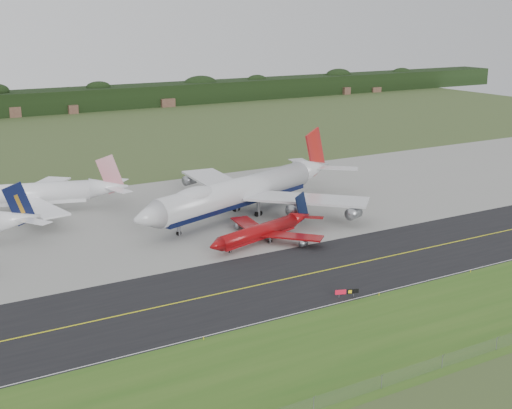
% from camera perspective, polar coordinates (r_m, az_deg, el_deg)
% --- Properties ---
extents(ground, '(600.00, 600.00, 0.00)m').
position_cam_1_polar(ground, '(152.93, 3.47, -5.10)').
color(ground, '#3E4B23').
rests_on(ground, ground).
extents(grass_verge, '(400.00, 30.00, 0.01)m').
position_cam_1_polar(grass_verge, '(127.72, 12.41, -9.66)').
color(grass_verge, '#2F5C1B').
rests_on(grass_verge, ground).
extents(taxiway, '(400.00, 32.00, 0.02)m').
position_cam_1_polar(taxiway, '(149.85, 4.33, -5.54)').
color(taxiway, black).
rests_on(taxiway, ground).
extents(apron, '(400.00, 78.00, 0.01)m').
position_cam_1_polar(apron, '(195.14, -4.93, -0.63)').
color(apron, gray).
rests_on(apron, ground).
extents(taxiway_centreline, '(400.00, 0.40, 0.00)m').
position_cam_1_polar(taxiway_centreline, '(149.84, 4.33, -5.54)').
color(taxiway_centreline, yellow).
rests_on(taxiway_centreline, taxiway).
extents(taxiway_edge_line, '(400.00, 0.25, 0.00)m').
position_cam_1_polar(taxiway_edge_line, '(138.35, 8.03, -7.45)').
color(taxiway_edge_line, silver).
rests_on(taxiway_edge_line, taxiway).
extents(perimeter_fence, '(320.00, 0.10, 320.00)m').
position_cam_1_polar(perimeter_fence, '(119.14, 16.76, -11.27)').
color(perimeter_fence, slate).
rests_on(perimeter_fence, ground).
extents(horizon_treeline, '(700.00, 25.00, 12.00)m').
position_cam_1_polar(horizon_treeline, '(403.37, -19.01, 7.55)').
color(horizon_treeline, black).
rests_on(horizon_treeline, ground).
extents(jet_ba_747, '(75.98, 61.18, 19.73)m').
position_cam_1_polar(jet_ba_747, '(190.47, -1.04, 1.12)').
color(jet_ba_747, silver).
rests_on(jet_ba_747, ground).
extents(jet_red_737, '(34.35, 27.33, 9.46)m').
position_cam_1_polar(jet_red_737, '(169.44, 0.63, -2.10)').
color(jet_red_737, maroon).
rests_on(jet_red_737, ground).
extents(jet_star_tail, '(55.70, 45.51, 14.94)m').
position_cam_1_polar(jet_star_tail, '(203.27, -18.06, 0.75)').
color(jet_star_tail, white).
rests_on(jet_star_tail, ground).
extents(taxiway_sign, '(4.47, 1.73, 1.56)m').
position_cam_1_polar(taxiway_sign, '(138.32, 7.28, -6.94)').
color(taxiway_sign, slate).
rests_on(taxiway_sign, ground).
extents(edge_marker_left, '(0.16, 0.16, 0.50)m').
position_cam_1_polar(edge_marker_left, '(121.10, -4.21, -10.62)').
color(edge_marker_left, yellow).
rests_on(edge_marker_left, ground).
extents(edge_marker_center, '(0.16, 0.16, 0.50)m').
position_cam_1_polar(edge_marker_center, '(140.39, 9.81, -7.08)').
color(edge_marker_center, yellow).
rests_on(edge_marker_center, ground).
extents(edge_marker_right, '(0.16, 0.16, 0.50)m').
position_cam_1_polar(edge_marker_right, '(156.77, 16.79, -5.13)').
color(edge_marker_right, yellow).
rests_on(edge_marker_right, ground).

